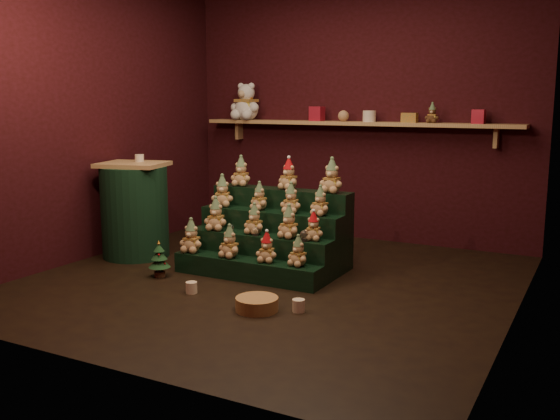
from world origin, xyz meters
The scene contains 41 objects.
ground centered at (0.00, 0.00, 0.00)m, with size 4.00×4.00×0.00m, color black.
back_wall centered at (0.00, 2.05, 1.40)m, with size 4.00×0.10×2.80m, color black.
front_wall centered at (0.00, -2.05, 1.40)m, with size 4.00×0.10×2.80m, color black.
left_wall centered at (-2.05, 0.00, 1.40)m, with size 0.10×4.00×2.80m, color black.
right_wall centered at (2.05, 0.00, 1.40)m, with size 0.10×4.00×2.80m, color black.
back_shelf centered at (0.00, 1.87, 1.29)m, with size 3.60×0.26×0.24m.
riser_tier_front centered at (-0.22, -0.03, 0.09)m, with size 1.40×0.22×0.18m, color black.
riser_tier_midfront centered at (-0.22, 0.19, 0.18)m, with size 1.40×0.22×0.36m, color black.
riser_tier_midback centered at (-0.22, 0.41, 0.27)m, with size 1.40×0.22×0.54m, color black.
riser_tier_back centered at (-0.22, 0.63, 0.36)m, with size 1.40×0.22×0.72m, color black.
teddy_0 centered at (-0.80, -0.04, 0.33)m, with size 0.22×0.20×0.30m, color tan, non-canonical shape.
teddy_1 centered at (-0.39, -0.04, 0.32)m, with size 0.20×0.18×0.29m, color tan, non-canonical shape.
teddy_2 centered at (-0.02, -0.03, 0.31)m, with size 0.19×0.17×0.26m, color tan, non-canonical shape.
teddy_3 centered at (0.28, -0.02, 0.31)m, with size 0.18×0.16×0.26m, color tan, non-canonical shape.
teddy_4 centered at (-0.67, 0.17, 0.51)m, with size 0.22×0.19×0.30m, color tan, non-canonical shape.
teddy_5 centered at (-0.27, 0.19, 0.50)m, with size 0.19×0.17×0.27m, color tan, non-canonical shape.
teddy_6 centered at (0.08, 0.19, 0.50)m, with size 0.20×0.18×0.29m, color tan, non-canonical shape.
teddy_7 centered at (0.31, 0.20, 0.48)m, with size 0.18×0.16×0.25m, color tan, non-canonical shape.
teddy_8 centered at (-0.75, 0.41, 0.69)m, with size 0.21×0.19×0.30m, color tan, non-canonical shape.
teddy_9 centered at (-0.35, 0.42, 0.67)m, with size 0.18×0.16×0.26m, color tan, non-canonical shape.
teddy_10 centered at (-0.01, 0.41, 0.68)m, with size 0.19×0.17×0.27m, color tan, non-canonical shape.
teddy_11 centered at (0.28, 0.42, 0.67)m, with size 0.19×0.17×0.26m, color tan, non-canonical shape.
teddy_12 centered at (-0.67, 0.62, 0.86)m, with size 0.20×0.18×0.29m, color tan, non-canonical shape.
teddy_13 centered at (-0.14, 0.62, 0.86)m, with size 0.21×0.19×0.29m, color tan, non-canonical shape.
teddy_14 centered at (0.30, 0.61, 0.88)m, with size 0.22×0.20×0.31m, color tan, non-canonical shape.
snow_globe_a centered at (-0.48, 0.13, 0.40)m, with size 0.06×0.06×0.08m.
snow_globe_b centered at (-0.22, 0.13, 0.40)m, with size 0.06×0.06×0.08m.
snow_globe_c centered at (0.26, 0.13, 0.41)m, with size 0.07×0.07×0.10m.
side_table centered at (-1.63, 0.15, 0.47)m, with size 0.72×0.66×0.95m.
table_ornament centered at (-1.63, 0.25, 0.98)m, with size 0.09×0.09×0.07m, color beige.
mini_christmas_tree centered at (-0.94, -0.33, 0.16)m, with size 0.19×0.19×0.33m.
mug_left centered at (-0.41, -0.59, 0.05)m, with size 0.09×0.09×0.09m, color beige.
mug_right centered at (0.56, -0.59, 0.05)m, with size 0.09×0.09×0.09m, color beige.
wicker_basket centered at (0.27, -0.71, 0.05)m, with size 0.32×0.32×0.10m, color #A96F44.
white_bear centered at (-1.33, 1.84, 1.59)m, with size 0.39×0.35×0.54m, color silver, non-canonical shape.
brown_bear centered at (0.88, 1.84, 1.42)m, with size 0.14×0.13×0.20m, color #4D2E19, non-canonical shape.
gift_tin_red_a centered at (-0.42, 1.85, 1.40)m, with size 0.14×0.14×0.16m, color #A6192D.
gift_tin_cream centered at (0.20, 1.85, 1.38)m, with size 0.14×0.14×0.12m, color beige.
gift_tin_red_b centered at (1.34, 1.85, 1.39)m, with size 0.12×0.12×0.14m, color #A6192D.
shelf_plush_ball centered at (-0.10, 1.85, 1.38)m, with size 0.12×0.12×0.12m, color tan.
scarf_gift_box centered at (0.64, 1.85, 1.37)m, with size 0.16×0.10×0.10m, color #D0661D.
Camera 1 is at (2.52, -4.57, 1.56)m, focal length 40.00 mm.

